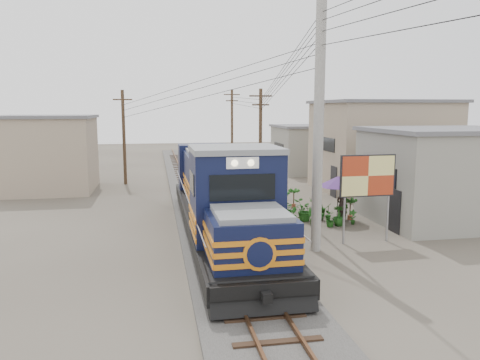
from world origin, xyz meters
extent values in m
plane|color=#473F35|center=(0.00, 0.00, 0.00)|extent=(120.00, 120.00, 0.00)
cube|color=#595651|center=(0.00, 10.00, 0.08)|extent=(3.60, 70.00, 0.16)
cube|color=#51331E|center=(-0.54, 10.00, 0.26)|extent=(0.08, 70.00, 0.12)
cube|color=#51331E|center=(0.54, 10.00, 0.26)|extent=(0.08, 70.00, 0.12)
cube|color=black|center=(0.00, 2.10, 0.80)|extent=(3.08, 16.97, 0.58)
cube|color=black|center=(0.00, -3.21, 0.48)|extent=(2.33, 3.39, 0.69)
cube|color=black|center=(0.00, 7.40, 0.48)|extent=(2.33, 3.39, 0.69)
cube|color=black|center=(0.00, -4.48, 1.70)|extent=(2.52, 2.55, 1.59)
cube|color=black|center=(0.00, -1.83, 2.55)|extent=(3.01, 2.76, 3.29)
cube|color=slate|center=(0.00, -1.83, 4.24)|extent=(3.08, 2.90, 0.19)
cube|color=black|center=(0.00, -3.22, 3.13)|extent=(2.15, 0.06, 0.85)
cube|color=white|center=(0.00, -3.23, 3.93)|extent=(1.06, 0.06, 0.37)
cube|color=black|center=(0.00, 4.75, 2.12)|extent=(2.40, 10.40, 2.44)
cube|color=slate|center=(0.00, 4.75, 3.40)|extent=(2.15, 10.40, 0.19)
cube|color=orange|center=(0.00, 2.10, 1.38)|extent=(3.12, 16.97, 0.15)
cube|color=orange|center=(0.00, 2.10, 1.70)|extent=(3.12, 16.97, 0.15)
cube|color=orange|center=(0.00, 2.10, 2.02)|extent=(3.12, 16.97, 0.15)
cylinder|color=#9E9B93|center=(3.50, -0.50, 5.00)|extent=(0.40, 0.40, 10.00)
cylinder|color=#4C3826|center=(4.50, 14.00, 3.50)|extent=(0.24, 0.24, 7.00)
cube|color=#4C3826|center=(4.50, 14.00, 6.50)|extent=(1.60, 0.10, 0.10)
cube|color=#4C3826|center=(4.50, 14.00, 5.90)|extent=(1.20, 0.10, 0.10)
cylinder|color=#4C3826|center=(4.80, 28.00, 3.75)|extent=(0.24, 0.24, 7.50)
cube|color=#4C3826|center=(4.80, 28.00, 7.00)|extent=(1.60, 0.10, 0.10)
cube|color=#4C3826|center=(4.80, 28.00, 6.40)|extent=(1.20, 0.10, 0.10)
cylinder|color=#4C3826|center=(-5.00, 18.00, 3.50)|extent=(0.24, 0.24, 7.00)
cube|color=#4C3826|center=(-5.00, 18.00, 6.50)|extent=(1.60, 0.10, 0.10)
cube|color=#4C3826|center=(-5.00, 18.00, 5.90)|extent=(1.20, 0.10, 0.10)
cube|color=gray|center=(11.50, 3.00, 2.25)|extent=(7.00, 6.00, 4.50)
cube|color=slate|center=(11.50, 3.00, 4.60)|extent=(7.35, 6.30, 0.20)
cube|color=black|center=(7.98, 3.00, 2.48)|extent=(0.05, 3.00, 0.90)
cube|color=gray|center=(12.50, 12.00, 3.00)|extent=(8.00, 7.00, 6.00)
cube|color=slate|center=(12.50, 12.00, 6.10)|extent=(8.40, 7.35, 0.20)
cube|color=black|center=(8.48, 12.00, 3.30)|extent=(0.05, 3.50, 0.90)
cube|color=gray|center=(11.00, 22.00, 2.00)|extent=(6.00, 6.00, 4.00)
cube|color=slate|center=(11.00, 22.00, 4.10)|extent=(6.30, 6.30, 0.20)
cube|color=black|center=(7.98, 22.00, 2.20)|extent=(0.05, 3.00, 0.90)
cube|color=gray|center=(-10.00, 16.00, 2.50)|extent=(6.00, 6.00, 5.00)
cube|color=slate|center=(-10.00, 16.00, 5.10)|extent=(6.30, 6.30, 0.20)
cube|color=black|center=(-13.02, 16.00, 2.75)|extent=(0.05, 3.00, 0.90)
cylinder|color=#99999E|center=(4.96, 0.18, 1.38)|extent=(0.10, 0.10, 2.76)
cylinder|color=#99999E|center=(6.95, 0.23, 1.38)|extent=(0.10, 0.10, 2.76)
cube|color=black|center=(5.95, 0.20, 2.87)|extent=(2.43, 0.18, 1.77)
cube|color=#AB3216|center=(5.95, 0.17, 2.87)|extent=(2.32, 0.14, 1.66)
cylinder|color=black|center=(6.26, 4.09, 0.05)|extent=(0.42, 0.42, 0.10)
cylinder|color=#99999E|center=(6.26, 4.09, 1.04)|extent=(0.05, 0.05, 2.08)
cone|color=#432062|center=(6.26, 4.09, 2.04)|extent=(2.35, 2.35, 0.52)
imported|color=black|center=(6.39, 3.82, 0.88)|extent=(0.75, 0.61, 1.77)
imported|color=#1C5017|center=(3.99, 3.01, 0.31)|extent=(0.39, 0.37, 0.62)
imported|color=#1C5017|center=(4.66, 3.23, 0.42)|extent=(0.59, 0.55, 0.85)
imported|color=#1C5017|center=(5.44, 3.01, 0.34)|extent=(0.76, 0.79, 0.67)
imported|color=#1C5017|center=(5.97, 3.12, 0.50)|extent=(0.76, 0.76, 1.00)
imported|color=#1C5017|center=(6.73, 3.25, 0.37)|extent=(0.47, 0.42, 0.74)
imported|color=#1C5017|center=(4.02, 4.34, 0.37)|extent=(0.43, 0.48, 0.74)
imported|color=#1C5017|center=(4.59, 4.31, 0.55)|extent=(1.17, 1.08, 1.10)
imported|color=#1C5017|center=(5.45, 4.40, 0.40)|extent=(0.57, 0.57, 0.81)
imported|color=#1C5017|center=(5.86, 4.31, 0.46)|extent=(0.55, 0.59, 0.92)
imported|color=#1C5017|center=(6.67, 4.25, 0.48)|extent=(0.57, 0.63, 0.95)
imported|color=#1C5017|center=(4.02, 5.28, 0.44)|extent=(0.95, 1.00, 0.88)
imported|color=#1C5017|center=(4.75, 5.28, 0.33)|extent=(0.49, 0.49, 0.65)
imported|color=#1C5017|center=(5.39, 5.45, 0.48)|extent=(0.56, 0.61, 0.96)
imported|color=#1C5017|center=(5.89, 5.32, 0.45)|extent=(0.62, 0.63, 0.90)
camera|label=1|loc=(-2.74, -17.82, 5.65)|focal=35.00mm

